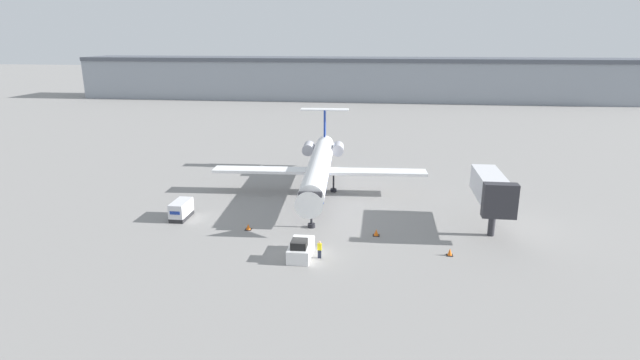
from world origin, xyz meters
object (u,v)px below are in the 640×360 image
Objects in this scene: pushback_tug at (301,249)px; traffic_cone_right at (376,233)px; worker_near_tug at (320,249)px; traffic_cone_left at (248,227)px; airplane_main at (319,167)px; luggage_cart at (181,210)px; traffic_cone_mid at (450,252)px; jet_bridge at (491,189)px.

pushback_tug is 9.04m from traffic_cone_right.
worker_near_tug is 10.30m from traffic_cone_left.
luggage_cart is at bearing -141.92° from airplane_main.
airplane_main is 15.08m from traffic_cone_left.
worker_near_tug is at bearing -170.25° from traffic_cone_mid.
airplane_main reaches higher than traffic_cone_mid.
pushback_tug is at bearing -139.34° from traffic_cone_right.
luggage_cart is 5.15× the size of traffic_cone_left.
traffic_cone_mid is (6.87, -4.00, 0.01)m from traffic_cone_right.
luggage_cart reaches higher than traffic_cone_left.
airplane_main is 43.89× the size of traffic_cone_left.
luggage_cart is 18.68m from worker_near_tug.
jet_bridge is (16.73, 9.20, 3.56)m from worker_near_tug.
traffic_cone_right is (21.73, -2.43, -0.67)m from luggage_cart.
airplane_main is 41.49× the size of traffic_cone_mid.
pushback_tug is at bearing -87.79° from airplane_main.
traffic_cone_mid is at bearing 9.75° from worker_near_tug.
traffic_cone_mid reaches higher than traffic_cone_left.
traffic_cone_left is 0.95× the size of traffic_cone_mid.
traffic_cone_left is at bearing -172.79° from jet_bridge.
traffic_cone_mid is at bearing -50.41° from airplane_main.
airplane_main is at bearing 129.59° from traffic_cone_mid.
airplane_main is at bearing 151.74° from jet_bridge.
traffic_cone_right is at bearing 49.96° from worker_near_tug.
pushback_tug is at bearing 174.69° from worker_near_tug.
airplane_main reaches higher than luggage_cart.
traffic_cone_left is at bearing -179.91° from traffic_cone_right.
airplane_main reaches higher than traffic_cone_left.
jet_bridge is at bearing 1.23° from luggage_cart.
jet_bridge reaches higher than worker_near_tug.
luggage_cart is at bearing -178.77° from jet_bridge.
traffic_cone_right is (13.42, 0.02, 0.03)m from traffic_cone_left.
worker_near_tug is 12.14m from traffic_cone_mid.
luggage_cart is at bearing 150.80° from pushback_tug.
jet_bridge is at bearing -28.26° from airplane_main.
luggage_cart is at bearing 167.33° from traffic_cone_mid.
traffic_cone_right is 12.75m from jet_bridge.
jet_bridge is (25.07, 3.17, 4.13)m from traffic_cone_left.
jet_bridge reaches higher than luggage_cart.
worker_near_tug is (16.65, -8.48, -0.12)m from luggage_cart.
luggage_cart is 33.56m from jet_bridge.
traffic_cone_right reaches higher than traffic_cone_left.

